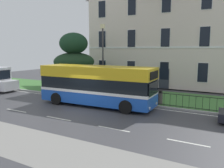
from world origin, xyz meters
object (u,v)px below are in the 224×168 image
evergreen_tree (73,69)px  litter_bin (159,97)px  single_decker_bus (97,85)px  georgian_townhouse (178,29)px  street_lamp_post (103,56)px

evergreen_tree → litter_bin: (10.71, -2.77, -1.60)m
single_decker_bus → litter_bin: bearing=26.9°
evergreen_tree → single_decker_bus: bearing=-38.9°
georgian_townhouse → evergreen_tree: bearing=-132.0°
evergreen_tree → litter_bin: evergreen_tree is taller
single_decker_bus → litter_bin: (4.30, 2.39, -0.95)m
georgian_townhouse → single_decker_bus: (-2.46, -15.03, -5.33)m
single_decker_bus → evergreen_tree: bearing=139.0°
georgian_townhouse → street_lamp_post: size_ratio=3.13×
street_lamp_post → litter_bin: size_ratio=5.73×
single_decker_bus → litter_bin: 5.01m
litter_bin → georgian_townhouse: bearing=98.3°
georgian_townhouse → evergreen_tree: georgian_townhouse is taller
street_lamp_post → evergreen_tree: bearing=154.7°
single_decker_bus → street_lamp_post: bearing=109.2°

